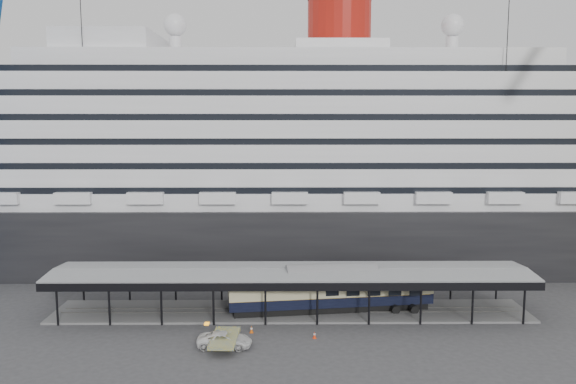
# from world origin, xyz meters

# --- Properties ---
(ground) EXTENTS (200.00, 200.00, 0.00)m
(ground) POSITION_xyz_m (0.00, 0.00, 0.00)
(ground) COLOR #353537
(ground) RESTS_ON ground
(cruise_ship) EXTENTS (130.00, 30.00, 43.90)m
(cruise_ship) POSITION_xyz_m (0.05, 32.00, 18.35)
(cruise_ship) COLOR black
(cruise_ship) RESTS_ON ground
(platform_canopy) EXTENTS (56.00, 9.18, 5.30)m
(platform_canopy) POSITION_xyz_m (0.00, 5.00, 2.36)
(platform_canopy) COLOR slate
(platform_canopy) RESTS_ON ground
(port_truck) EXTENTS (5.56, 2.75, 1.52)m
(port_truck) POSITION_xyz_m (-6.78, -5.34, 0.76)
(port_truck) COLOR silver
(port_truck) RESTS_ON ground
(pullman_carriage) EXTENTS (24.38, 6.18, 23.74)m
(pullman_carriage) POSITION_xyz_m (4.78, 5.00, 2.86)
(pullman_carriage) COLOR black
(pullman_carriage) RESTS_ON ground
(traffic_cone_left) EXTENTS (0.47, 0.47, 0.70)m
(traffic_cone_left) POSITION_xyz_m (-6.22, -1.22, 0.35)
(traffic_cone_left) COLOR #D34B0B
(traffic_cone_left) RESTS_ON ground
(traffic_cone_mid) EXTENTS (0.42, 0.42, 0.77)m
(traffic_cone_mid) POSITION_xyz_m (-4.32, -1.47, 0.38)
(traffic_cone_mid) COLOR #E0590C
(traffic_cone_mid) RESTS_ON ground
(traffic_cone_right) EXTENTS (0.43, 0.43, 0.72)m
(traffic_cone_right) POSITION_xyz_m (2.37, -3.08, 0.36)
(traffic_cone_right) COLOR #F3370D
(traffic_cone_right) RESTS_ON ground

